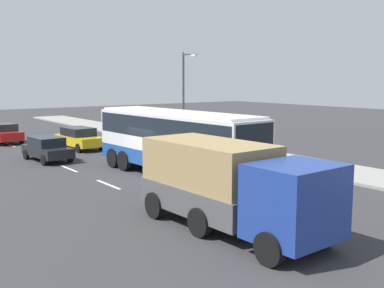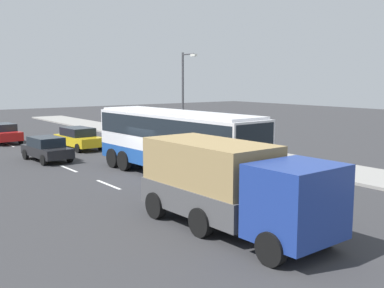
{
  "view_description": "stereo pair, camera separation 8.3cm",
  "coord_description": "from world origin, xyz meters",
  "px_view_note": "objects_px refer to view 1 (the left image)",
  "views": [
    {
      "loc": [
        20.44,
        -12.41,
        5.0
      ],
      "look_at": [
        2.26,
        1.09,
        1.81
      ],
      "focal_mm": 42.87,
      "sensor_mm": 36.0,
      "label": 1
    },
    {
      "loc": [
        20.39,
        -12.48,
        5.0
      ],
      "look_at": [
        2.26,
        1.09,
        1.81
      ],
      "focal_mm": 42.87,
      "sensor_mm": 36.0,
      "label": 2
    }
  ],
  "objects_px": {
    "car_red_compact": "(3,133)",
    "street_lamp": "(185,93)",
    "pedestrian_near_curb": "(220,135)",
    "coach_bus": "(175,137)",
    "car_black_sedan": "(47,148)",
    "car_yellow_taxi": "(79,138)",
    "cargo_truck": "(230,184)"
  },
  "relations": [
    {
      "from": "car_red_compact",
      "to": "street_lamp",
      "type": "distance_m",
      "value": 15.02
    },
    {
      "from": "pedestrian_near_curb",
      "to": "street_lamp",
      "type": "xyz_separation_m",
      "value": [
        -2.94,
        -0.95,
        2.89
      ]
    },
    {
      "from": "car_red_compact",
      "to": "pedestrian_near_curb",
      "type": "distance_m",
      "value": 17.51
    },
    {
      "from": "street_lamp",
      "to": "pedestrian_near_curb",
      "type": "bearing_deg",
      "value": 17.85
    },
    {
      "from": "coach_bus",
      "to": "street_lamp",
      "type": "distance_m",
      "value": 10.36
    },
    {
      "from": "car_black_sedan",
      "to": "car_yellow_taxi",
      "type": "height_order",
      "value": "car_yellow_taxi"
    },
    {
      "from": "coach_bus",
      "to": "pedestrian_near_curb",
      "type": "distance_m",
      "value": 8.9
    },
    {
      "from": "coach_bus",
      "to": "car_red_compact",
      "type": "height_order",
      "value": "coach_bus"
    },
    {
      "from": "car_yellow_taxi",
      "to": "street_lamp",
      "type": "height_order",
      "value": "street_lamp"
    },
    {
      "from": "cargo_truck",
      "to": "car_red_compact",
      "type": "xyz_separation_m",
      "value": [
        -26.74,
        -0.33,
        -0.78
      ]
    },
    {
      "from": "coach_bus",
      "to": "pedestrian_near_curb",
      "type": "xyz_separation_m",
      "value": [
        -5.03,
        7.28,
        -0.96
      ]
    },
    {
      "from": "pedestrian_near_curb",
      "to": "street_lamp",
      "type": "bearing_deg",
      "value": -0.5
    },
    {
      "from": "car_red_compact",
      "to": "car_black_sedan",
      "type": "bearing_deg",
      "value": -3.38
    },
    {
      "from": "cargo_truck",
      "to": "car_red_compact",
      "type": "distance_m",
      "value": 26.75
    },
    {
      "from": "cargo_truck",
      "to": "pedestrian_near_curb",
      "type": "xyz_separation_m",
      "value": [
        -13.09,
        10.63,
        -0.44
      ]
    },
    {
      "from": "car_red_compact",
      "to": "car_yellow_taxi",
      "type": "bearing_deg",
      "value": 25.16
    },
    {
      "from": "coach_bus",
      "to": "car_red_compact",
      "type": "xyz_separation_m",
      "value": [
        -18.68,
        -3.69,
        -1.29
      ]
    },
    {
      "from": "coach_bus",
      "to": "car_black_sedan",
      "type": "height_order",
      "value": "coach_bus"
    },
    {
      "from": "street_lamp",
      "to": "car_red_compact",
      "type": "bearing_deg",
      "value": -136.92
    },
    {
      "from": "coach_bus",
      "to": "car_red_compact",
      "type": "relative_size",
      "value": 2.64
    },
    {
      "from": "car_yellow_taxi",
      "to": "street_lamp",
      "type": "bearing_deg",
      "value": 53.16
    },
    {
      "from": "coach_bus",
      "to": "car_black_sedan",
      "type": "relative_size",
      "value": 2.68
    },
    {
      "from": "cargo_truck",
      "to": "pedestrian_near_curb",
      "type": "distance_m",
      "value": 16.87
    },
    {
      "from": "car_black_sedan",
      "to": "car_red_compact",
      "type": "relative_size",
      "value": 0.99
    },
    {
      "from": "cargo_truck",
      "to": "street_lamp",
      "type": "distance_m",
      "value": 18.88
    },
    {
      "from": "cargo_truck",
      "to": "car_yellow_taxi",
      "type": "distance_m",
      "value": 20.48
    },
    {
      "from": "car_black_sedan",
      "to": "cargo_truck",
      "type": "bearing_deg",
      "value": -3.11
    },
    {
      "from": "car_yellow_taxi",
      "to": "pedestrian_near_curb",
      "type": "xyz_separation_m",
      "value": [
        7.12,
        7.39,
        0.33
      ]
    },
    {
      "from": "coach_bus",
      "to": "car_black_sedan",
      "type": "xyz_separation_m",
      "value": [
        -8.7,
        -3.66,
        -1.33
      ]
    },
    {
      "from": "car_black_sedan",
      "to": "pedestrian_near_curb",
      "type": "distance_m",
      "value": 11.54
    },
    {
      "from": "cargo_truck",
      "to": "car_yellow_taxi",
      "type": "relative_size",
      "value": 1.62
    },
    {
      "from": "car_black_sedan",
      "to": "street_lamp",
      "type": "relative_size",
      "value": 0.61
    }
  ]
}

